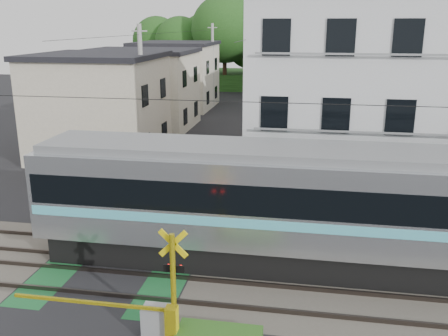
% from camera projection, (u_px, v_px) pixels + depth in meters
% --- Properties ---
extents(ground, '(120.00, 120.00, 0.00)m').
position_uv_depth(ground, '(118.00, 267.00, 17.10)').
color(ground, black).
extents(track_bed, '(120.00, 120.00, 0.14)m').
position_uv_depth(track_bed, '(118.00, 266.00, 17.09)').
color(track_bed, '#47423A').
rests_on(track_bed, ground).
extents(crossing_signal_near, '(4.74, 0.65, 3.09)m').
position_uv_depth(crossing_signal_near, '(158.00, 315.00, 13.02)').
color(crossing_signal_near, yellow).
rests_on(crossing_signal_near, ground).
extents(crossing_signal_far, '(4.74, 0.65, 3.09)m').
position_uv_depth(crossing_signal_far, '(91.00, 206.00, 20.78)').
color(crossing_signal_far, yellow).
rests_on(crossing_signal_far, ground).
extents(apartment_block, '(10.20, 8.36, 9.30)m').
position_uv_depth(apartment_block, '(360.00, 98.00, 23.36)').
color(apartment_block, silver).
rests_on(apartment_block, ground).
extents(houses_row, '(22.07, 31.35, 6.80)m').
position_uv_depth(houses_row, '(237.00, 84.00, 40.66)').
color(houses_row, beige).
rests_on(houses_row, ground).
extents(tree_hill, '(40.00, 13.59, 11.74)m').
position_uv_depth(tree_hill, '(276.00, 43.00, 60.11)').
color(tree_hill, '#224E1A').
rests_on(tree_hill, ground).
extents(catenary, '(60.00, 5.04, 7.00)m').
position_uv_depth(catenary, '(299.00, 172.00, 15.10)').
color(catenary, '#2D2D33').
rests_on(catenary, ground).
extents(utility_poles, '(7.90, 42.00, 8.00)m').
position_uv_depth(utility_poles, '(215.00, 77.00, 37.89)').
color(utility_poles, '#A5A5A0').
rests_on(utility_poles, ground).
extents(pedestrian, '(0.56, 0.37, 1.51)m').
position_uv_depth(pedestrian, '(260.00, 104.00, 46.62)').
color(pedestrian, black).
rests_on(pedestrian, ground).
extents(weed_patches, '(10.25, 8.80, 0.40)m').
position_uv_depth(weed_patches, '(167.00, 267.00, 16.67)').
color(weed_patches, '#2D5E1E').
rests_on(weed_patches, ground).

